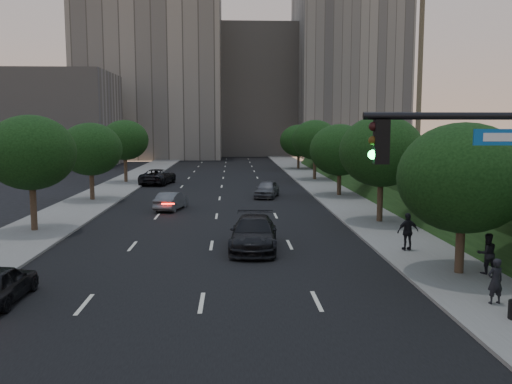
{
  "coord_description": "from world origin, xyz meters",
  "views": [
    {
      "loc": [
        1.09,
        -13.13,
        6.1
      ],
      "look_at": [
        1.98,
        7.18,
        3.6
      ],
      "focal_mm": 38.0,
      "sensor_mm": 36.0,
      "label": 1
    }
  ],
  "objects_px": {
    "sedan_near_right": "(254,233)",
    "pedestrian_c": "(408,232)",
    "pedestrian_a": "(495,281)",
    "sedan_far_right": "(267,189)",
    "pedestrian_b": "(487,253)",
    "sedan_far_left": "(158,177)",
    "sedan_mid_left": "(171,201)"
  },
  "relations": [
    {
      "from": "sedan_near_right",
      "to": "pedestrian_c",
      "type": "distance_m",
      "value": 7.44
    },
    {
      "from": "pedestrian_a",
      "to": "sedan_far_right",
      "type": "bearing_deg",
      "value": -87.69
    },
    {
      "from": "pedestrian_b",
      "to": "pedestrian_c",
      "type": "bearing_deg",
      "value": -65.73
    },
    {
      "from": "pedestrian_c",
      "to": "sedan_far_right",
      "type": "bearing_deg",
      "value": -83.39
    },
    {
      "from": "sedan_far_left",
      "to": "pedestrian_c",
      "type": "xyz_separation_m",
      "value": [
        16.16,
        -31.44,
        0.25
      ]
    },
    {
      "from": "sedan_near_right",
      "to": "pedestrian_c",
      "type": "bearing_deg",
      "value": -4.53
    },
    {
      "from": "sedan_mid_left",
      "to": "pedestrian_b",
      "type": "xyz_separation_m",
      "value": [
        14.69,
        -18.28,
        0.32
      ]
    },
    {
      "from": "pedestrian_a",
      "to": "pedestrian_c",
      "type": "bearing_deg",
      "value": -96.49
    },
    {
      "from": "sedan_far_right",
      "to": "pedestrian_b",
      "type": "relative_size",
      "value": 2.57
    },
    {
      "from": "pedestrian_a",
      "to": "pedestrian_c",
      "type": "xyz_separation_m",
      "value": [
        -0.39,
        7.91,
        0.13
      ]
    },
    {
      "from": "sedan_far_left",
      "to": "pedestrian_b",
      "type": "xyz_separation_m",
      "value": [
        18.01,
        -35.69,
        0.17
      ]
    },
    {
      "from": "pedestrian_c",
      "to": "pedestrian_a",
      "type": "bearing_deg",
      "value": 84.55
    },
    {
      "from": "sedan_far_left",
      "to": "sedan_near_right",
      "type": "height_order",
      "value": "sedan_far_left"
    },
    {
      "from": "sedan_far_left",
      "to": "pedestrian_b",
      "type": "distance_m",
      "value": 39.98
    },
    {
      "from": "sedan_near_right",
      "to": "pedestrian_a",
      "type": "xyz_separation_m",
      "value": [
        7.74,
        -9.03,
        0.12
      ]
    },
    {
      "from": "sedan_near_right",
      "to": "pedestrian_c",
      "type": "height_order",
      "value": "pedestrian_c"
    },
    {
      "from": "sedan_mid_left",
      "to": "sedan_far_left",
      "type": "distance_m",
      "value": 17.72
    },
    {
      "from": "pedestrian_a",
      "to": "pedestrian_b",
      "type": "relative_size",
      "value": 0.94
    },
    {
      "from": "sedan_near_right",
      "to": "pedestrian_a",
      "type": "height_order",
      "value": "pedestrian_a"
    },
    {
      "from": "sedan_far_left",
      "to": "sedan_far_right",
      "type": "bearing_deg",
      "value": 143.73
    },
    {
      "from": "sedan_mid_left",
      "to": "pedestrian_a",
      "type": "xyz_separation_m",
      "value": [
        13.23,
        -21.95,
        0.26
      ]
    },
    {
      "from": "pedestrian_b",
      "to": "pedestrian_c",
      "type": "relative_size",
      "value": 0.92
    },
    {
      "from": "sedan_far_right",
      "to": "pedestrian_b",
      "type": "height_order",
      "value": "pedestrian_b"
    },
    {
      "from": "sedan_far_right",
      "to": "pedestrian_a",
      "type": "height_order",
      "value": "pedestrian_a"
    },
    {
      "from": "sedan_mid_left",
      "to": "pedestrian_a",
      "type": "bearing_deg",
      "value": 133.42
    },
    {
      "from": "sedan_mid_left",
      "to": "sedan_far_right",
      "type": "height_order",
      "value": "sedan_far_right"
    },
    {
      "from": "sedan_mid_left",
      "to": "sedan_near_right",
      "type": "distance_m",
      "value": 14.04
    },
    {
      "from": "pedestrian_a",
      "to": "pedestrian_c",
      "type": "relative_size",
      "value": 0.86
    },
    {
      "from": "sedan_mid_left",
      "to": "sedan_near_right",
      "type": "height_order",
      "value": "sedan_near_right"
    },
    {
      "from": "sedan_far_left",
      "to": "sedan_far_right",
      "type": "height_order",
      "value": "sedan_far_left"
    },
    {
      "from": "sedan_near_right",
      "to": "pedestrian_c",
      "type": "xyz_separation_m",
      "value": [
        7.35,
        -1.11,
        0.25
      ]
    },
    {
      "from": "sedan_mid_left",
      "to": "sedan_far_right",
      "type": "xyz_separation_m",
      "value": [
        7.38,
        6.55,
        0.06
      ]
    }
  ]
}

